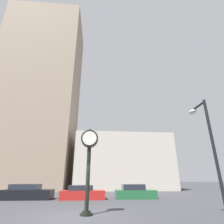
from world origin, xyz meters
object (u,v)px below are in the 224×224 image
object	(u,v)px
car_black	(27,193)
street_lamp_right	(206,136)
car_green	(135,192)
street_clock	(89,154)
car_red	(82,193)

from	to	relation	value
car_black	street_lamp_right	size ratio (longest dim) A/B	0.82
street_lamp_right	car_black	bearing A→B (deg)	139.28
car_black	car_green	world-z (taller)	car_black
street_clock	car_black	bearing A→B (deg)	126.65
car_black	street_clock	bearing A→B (deg)	-52.22
car_red	car_green	size ratio (longest dim) A/B	1.07
car_black	street_lamp_right	world-z (taller)	street_lamp_right
street_lamp_right	street_clock	bearing A→B (deg)	159.24
street_clock	street_lamp_right	distance (m)	6.36
car_red	car_black	bearing A→B (deg)	173.70
street_clock	car_green	xyz separation A→B (m)	(4.25, 7.94, -2.61)
street_clock	car_black	size ratio (longest dim) A/B	1.01
street_clock	car_green	size ratio (longest dim) A/B	1.20
street_lamp_right	car_green	bearing A→B (deg)	99.26
car_black	street_lamp_right	bearing A→B (deg)	-39.59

